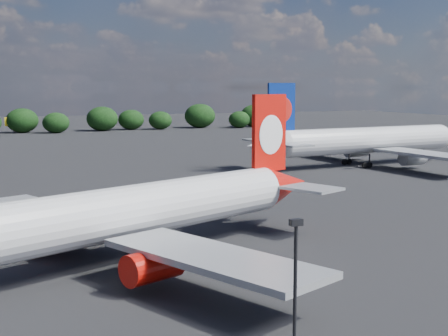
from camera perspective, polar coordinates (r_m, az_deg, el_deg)
name	(u,v)px	position (r m, az deg, el deg)	size (l,w,h in m)	color
ground	(5,188)	(102.36, -19.37, -1.75)	(500.00, 500.00, 0.00)	black
qantas_airliner	(146,210)	(56.71, -7.14, -3.85)	(43.56, 41.92, 14.76)	silver
china_southern_airliner	(361,141)	(125.90, 12.40, 2.41)	(49.95, 47.51, 16.30)	silver
apron_lamp_post	(295,319)	(27.60, 6.48, -13.55)	(0.55, 0.30, 10.00)	black
billboard_yellow	(12,122)	(224.05, -18.78, 4.01)	(5.00, 0.30, 5.50)	yellow
horizon_treeline	(14,122)	(221.92, -18.64, 4.03)	(201.76, 16.97, 9.25)	black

